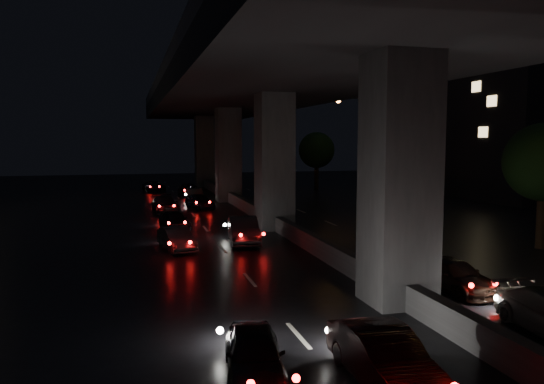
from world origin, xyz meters
name	(u,v)px	position (x,y,z in m)	size (l,w,h in m)	color
ground	(300,244)	(0.00, 0.00, 0.00)	(120.00, 120.00, 0.00)	black
viaduct	(274,87)	(0.00, 5.00, 8.34)	(12.00, 80.00, 10.50)	#353638
median_barrier	(274,222)	(0.00, 5.00, 0.42)	(0.45, 70.00, 0.85)	#353638
building_right_far	(497,118)	(27.00, 20.00, 7.50)	(12.00, 22.00, 15.00)	black
tree_b	(544,163)	(11.00, -4.00, 4.20)	(3.80, 3.80, 6.12)	black
tree_c	(388,154)	(11.00, 12.00, 4.20)	(3.80, 3.80, 6.12)	black
tree_d	(317,150)	(11.00, 28.00, 4.20)	(3.80, 3.80, 6.12)	black
streetlight_far	(355,136)	(10.97, 18.00, 5.66)	(2.52, 0.44, 9.00)	#2D2D33
car_0	(254,354)	(-5.73, -14.14, 0.54)	(1.28, 3.19, 1.09)	black
car_1	(384,357)	(-3.11, -15.20, 0.61)	(1.29, 3.71, 1.22)	black
car_3	(454,275)	(2.61, -9.28, 0.54)	(1.51, 3.71, 1.08)	black
car_4	(177,239)	(-6.18, 0.26, 0.55)	(1.17, 3.35, 1.10)	#262629
car_5	(243,230)	(-2.73, 1.05, 0.67)	(1.41, 4.05, 1.33)	black
car_6	(175,220)	(-5.79, 6.27, 0.54)	(1.28, 3.19, 1.09)	black
car_7	(165,205)	(-5.84, 13.80, 0.60)	(1.68, 4.14, 1.20)	black
car_8	(200,201)	(-3.11, 15.31, 0.59)	(1.39, 3.46, 1.18)	black
car_9	(195,196)	(-3.08, 18.74, 0.62)	(1.31, 3.76, 1.24)	#3E3B36
car_10	(188,190)	(-2.94, 25.46, 0.56)	(1.87, 4.06, 1.13)	black
car_11	(154,186)	(-5.87, 30.33, 0.54)	(1.79, 3.88, 1.08)	black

